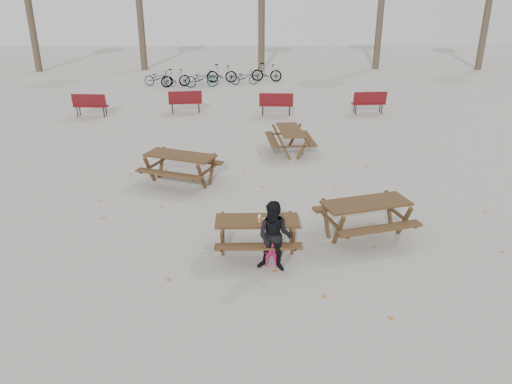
{
  "coord_description": "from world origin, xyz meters",
  "views": [
    {
      "loc": [
        -0.29,
        -9.61,
        5.43
      ],
      "look_at": [
        0.0,
        1.0,
        1.0
      ],
      "focal_mm": 35.0,
      "sensor_mm": 36.0,
      "label": 1
    }
  ],
  "objects_px": {
    "main_picnic_table": "(257,228)",
    "picnic_table_far": "(290,141)",
    "food_tray": "(267,220)",
    "picnic_table_north": "(181,169)",
    "soda_bottle": "(259,219)",
    "picnic_table_east": "(365,219)",
    "child": "(272,243)",
    "adult": "(275,237)"
  },
  "relations": [
    {
      "from": "child",
      "to": "picnic_table_east",
      "type": "height_order",
      "value": "child"
    },
    {
      "from": "child",
      "to": "picnic_table_east",
      "type": "bearing_deg",
      "value": 19.92
    },
    {
      "from": "child",
      "to": "picnic_table_north",
      "type": "xyz_separation_m",
      "value": [
        -2.4,
        4.77,
        -0.09
      ]
    },
    {
      "from": "picnic_table_north",
      "to": "child",
      "type": "bearing_deg",
      "value": -40.63
    },
    {
      "from": "food_tray",
      "to": "adult",
      "type": "bearing_deg",
      "value": -78.96
    },
    {
      "from": "picnic_table_east",
      "to": "picnic_table_north",
      "type": "relative_size",
      "value": 0.98
    },
    {
      "from": "picnic_table_north",
      "to": "picnic_table_far",
      "type": "distance_m",
      "value": 4.49
    },
    {
      "from": "picnic_table_far",
      "to": "main_picnic_table",
      "type": "bearing_deg",
      "value": 164.89
    },
    {
      "from": "child",
      "to": "picnic_table_far",
      "type": "relative_size",
      "value": 0.56
    },
    {
      "from": "soda_bottle",
      "to": "picnic_table_east",
      "type": "bearing_deg",
      "value": 17.69
    },
    {
      "from": "soda_bottle",
      "to": "picnic_table_north",
      "type": "bearing_deg",
      "value": 116.82
    },
    {
      "from": "food_tray",
      "to": "soda_bottle",
      "type": "relative_size",
      "value": 1.06
    },
    {
      "from": "picnic_table_north",
      "to": "main_picnic_table",
      "type": "bearing_deg",
      "value": -40.45
    },
    {
      "from": "picnic_table_east",
      "to": "child",
      "type": "bearing_deg",
      "value": -165.57
    },
    {
      "from": "main_picnic_table",
      "to": "food_tray",
      "type": "bearing_deg",
      "value": -20.24
    },
    {
      "from": "main_picnic_table",
      "to": "picnic_table_east",
      "type": "relative_size",
      "value": 0.91
    },
    {
      "from": "food_tray",
      "to": "soda_bottle",
      "type": "bearing_deg",
      "value": -170.81
    },
    {
      "from": "child",
      "to": "adult",
      "type": "bearing_deg",
      "value": -83.38
    },
    {
      "from": "food_tray",
      "to": "picnic_table_far",
      "type": "relative_size",
      "value": 0.09
    },
    {
      "from": "adult",
      "to": "main_picnic_table",
      "type": "bearing_deg",
      "value": 128.34
    },
    {
      "from": "soda_bottle",
      "to": "adult",
      "type": "height_order",
      "value": "adult"
    },
    {
      "from": "soda_bottle",
      "to": "adult",
      "type": "bearing_deg",
      "value": -66.37
    },
    {
      "from": "soda_bottle",
      "to": "picnic_table_far",
      "type": "relative_size",
      "value": 0.09
    },
    {
      "from": "child",
      "to": "picnic_table_far",
      "type": "height_order",
      "value": "child"
    },
    {
      "from": "soda_bottle",
      "to": "food_tray",
      "type": "bearing_deg",
      "value": 9.19
    },
    {
      "from": "food_tray",
      "to": "picnic_table_east",
      "type": "bearing_deg",
      "value": 18.23
    },
    {
      "from": "food_tray",
      "to": "picnic_table_north",
      "type": "bearing_deg",
      "value": 118.57
    },
    {
      "from": "soda_bottle",
      "to": "child",
      "type": "height_order",
      "value": "child"
    },
    {
      "from": "picnic_table_far",
      "to": "picnic_table_north",
      "type": "bearing_deg",
      "value": 125.13
    },
    {
      "from": "picnic_table_north",
      "to": "soda_bottle",
      "type": "bearing_deg",
      "value": -40.51
    },
    {
      "from": "picnic_table_east",
      "to": "adult",
      "type": "bearing_deg",
      "value": -162.12
    },
    {
      "from": "soda_bottle",
      "to": "child",
      "type": "bearing_deg",
      "value": -64.32
    },
    {
      "from": "main_picnic_table",
      "to": "picnic_table_north",
      "type": "bearing_deg",
      "value": 116.88
    },
    {
      "from": "soda_bottle",
      "to": "picnic_table_east",
      "type": "distance_m",
      "value": 2.62
    },
    {
      "from": "food_tray",
      "to": "picnic_table_east",
      "type": "relative_size",
      "value": 0.09
    },
    {
      "from": "main_picnic_table",
      "to": "picnic_table_far",
      "type": "height_order",
      "value": "picnic_table_far"
    },
    {
      "from": "food_tray",
      "to": "picnic_table_north",
      "type": "xyz_separation_m",
      "value": [
        -2.31,
        4.25,
        -0.35
      ]
    },
    {
      "from": "main_picnic_table",
      "to": "picnic_table_east",
      "type": "bearing_deg",
      "value": 15.36
    },
    {
      "from": "picnic_table_north",
      "to": "picnic_table_far",
      "type": "bearing_deg",
      "value": 62.01
    },
    {
      "from": "soda_bottle",
      "to": "picnic_table_north",
      "type": "xyz_separation_m",
      "value": [
        -2.16,
        4.28,
        -0.41
      ]
    },
    {
      "from": "child",
      "to": "soda_bottle",
      "type": "bearing_deg",
      "value": 105.66
    },
    {
      "from": "adult",
      "to": "picnic_table_north",
      "type": "bearing_deg",
      "value": 131.06
    }
  ]
}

